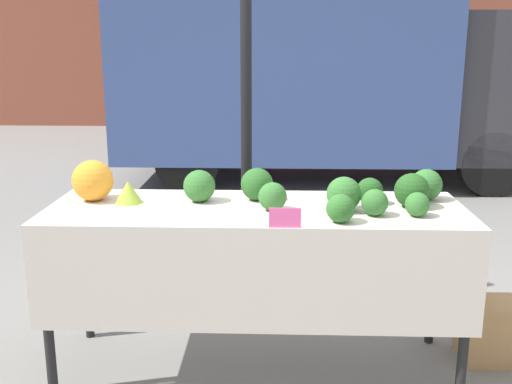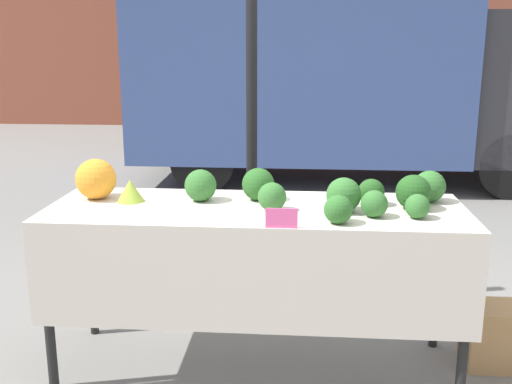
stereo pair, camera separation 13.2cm
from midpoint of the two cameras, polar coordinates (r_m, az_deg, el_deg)
name	(u,v)px [view 2 (the right image)]	position (r m, az deg, el deg)	size (l,w,h in m)	color
ground_plane	(256,365)	(3.43, 1.15, -16.19)	(40.00, 40.00, 0.00)	gray
building_facade	(295,7)	(13.24, 4.01, 17.21)	(16.00, 0.60, 5.02)	brown
tent_pole	(252,135)	(3.77, 0.59, 5.49)	(0.07, 0.07, 2.34)	black
parked_truck	(331,65)	(7.77, 7.64, 11.93)	(5.13, 2.08, 2.77)	#384C84
market_table	(255,234)	(3.05, 1.14, -3.99)	(2.15, 0.73, 0.90)	beige
orange_cauliflower	(96,179)	(3.32, -13.91, 1.20)	(0.22, 0.22, 0.22)	orange
romanesco_head	(130,191)	(3.23, -10.74, 0.11)	(0.15, 0.15, 0.12)	#93B238
broccoli_head_0	(257,184)	(3.20, 1.32, 0.74)	(0.17, 0.17, 0.17)	#285B23
broccoli_head_1	(344,195)	(3.01, 9.60, -0.28)	(0.17, 0.17, 0.17)	#336B2D
broccoli_head_2	(371,192)	(3.17, 12.09, -0.01)	(0.14, 0.14, 0.14)	#23511E
broccoli_head_3	(201,185)	(3.19, -4.12, 0.62)	(0.17, 0.17, 0.17)	#336B2D
broccoli_head_4	(430,186)	(3.31, 17.31, 0.51)	(0.17, 0.17, 0.17)	#336B2D
broccoli_head_5	(417,206)	(2.98, 16.35, -1.33)	(0.12, 0.12, 0.12)	#336B2D
broccoli_head_6	(413,192)	(3.14, 15.93, -0.02)	(0.18, 0.18, 0.18)	#23511E
broccoli_head_7	(338,209)	(2.81, 9.17, -1.66)	(0.14, 0.14, 0.14)	#2D6628
broccoli_head_8	(374,204)	(2.95, 12.46, -1.12)	(0.13, 0.13, 0.13)	#336B2D
broccoli_head_9	(272,197)	(3.00, 2.80, -0.46)	(0.14, 0.14, 0.14)	#336B2D
price_sign	(282,218)	(2.72, 3.84, -2.51)	(0.15, 0.01, 0.09)	#F45B9E
produce_crate	(506,336)	(3.65, 23.69, -12.43)	(0.44, 0.27, 0.34)	tan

